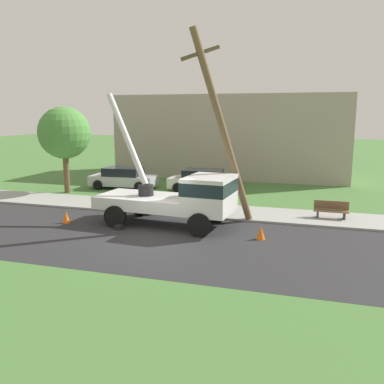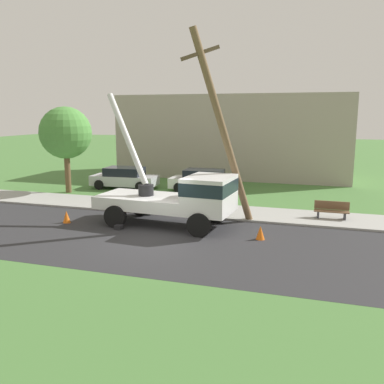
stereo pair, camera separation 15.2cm
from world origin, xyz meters
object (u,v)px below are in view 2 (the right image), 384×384
(traffic_cone_ahead, at_px, (260,233))
(parked_sedan_white, at_px, (204,180))
(traffic_cone_behind, at_px, (67,217))
(park_bench, at_px, (332,211))
(roadside_tree_near, at_px, (66,133))
(leaning_utility_pole, at_px, (222,127))
(utility_truck, at_px, (182,196))
(parked_sedan_silver, at_px, (125,178))

(traffic_cone_ahead, distance_m, parked_sedan_white, 10.75)
(traffic_cone_behind, relative_size, park_bench, 0.35)
(traffic_cone_ahead, height_order, roadside_tree_near, roadside_tree_near)
(parked_sedan_white, relative_size, roadside_tree_near, 0.82)
(leaning_utility_pole, distance_m, traffic_cone_ahead, 4.94)
(utility_truck, bearing_deg, roadside_tree_near, 149.95)
(parked_sedan_white, bearing_deg, park_bench, -34.46)
(parked_sedan_silver, distance_m, roadside_tree_near, 4.80)
(leaning_utility_pole, relative_size, parked_sedan_silver, 1.91)
(utility_truck, bearing_deg, traffic_cone_behind, -169.31)
(utility_truck, xyz_separation_m, park_bench, (6.41, 3.19, -0.95))
(park_bench, bearing_deg, traffic_cone_behind, -160.36)
(traffic_cone_behind, height_order, parked_sedan_white, parked_sedan_white)
(traffic_cone_ahead, bearing_deg, leaning_utility_pole, 139.08)
(park_bench, bearing_deg, traffic_cone_ahead, -124.00)
(parked_sedan_white, bearing_deg, utility_truck, -80.63)
(leaning_utility_pole, xyz_separation_m, roadside_tree_near, (-11.19, 4.68, -0.63))
(utility_truck, height_order, parked_sedan_silver, utility_truck)
(roadside_tree_near, bearing_deg, traffic_cone_ahead, -26.02)
(traffic_cone_behind, distance_m, park_bench, 12.47)
(utility_truck, bearing_deg, leaning_utility_pole, 28.79)
(utility_truck, relative_size, traffic_cone_ahead, 12.05)
(parked_sedan_silver, height_order, parked_sedan_white, same)
(traffic_cone_ahead, xyz_separation_m, traffic_cone_behind, (-8.98, -0.09, 0.00))
(parked_sedan_white, bearing_deg, parked_sedan_silver, -174.45)
(parked_sedan_white, distance_m, roadside_tree_near, 9.25)
(traffic_cone_ahead, relative_size, parked_sedan_white, 0.13)
(leaning_utility_pole, bearing_deg, traffic_cone_ahead, -40.92)
(utility_truck, distance_m, roadside_tree_near, 11.34)
(parked_sedan_silver, xyz_separation_m, park_bench, (13.27, -4.84, -0.25))
(parked_sedan_silver, bearing_deg, roadside_tree_near, -138.05)
(parked_sedan_silver, xyz_separation_m, roadside_tree_near, (-2.75, -2.47, 3.07))
(park_bench, bearing_deg, parked_sedan_white, 145.54)
(traffic_cone_behind, relative_size, roadside_tree_near, 0.10)
(parked_sedan_silver, height_order, roadside_tree_near, roadside_tree_near)
(utility_truck, bearing_deg, park_bench, 26.42)
(traffic_cone_ahead, relative_size, park_bench, 0.35)
(leaning_utility_pole, height_order, traffic_cone_behind, leaning_utility_pole)
(parked_sedan_white, distance_m, park_bench, 9.49)
(utility_truck, xyz_separation_m, parked_sedan_silver, (-6.85, 8.03, -0.70))
(traffic_cone_ahead, bearing_deg, traffic_cone_behind, -179.41)
(utility_truck, relative_size, park_bench, 4.22)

